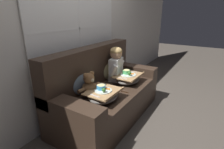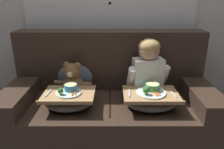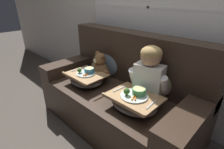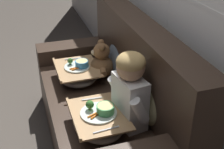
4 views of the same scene
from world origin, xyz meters
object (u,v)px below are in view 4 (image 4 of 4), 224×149
Objects in this scene: couch at (113,107)px; lap_tray_teddy at (77,73)px; throw_pillow_behind_child at (150,96)px; child_figure at (130,86)px; teddy_bear at (101,62)px; lap_tray_child at (99,120)px; throw_pillow_behind_teddy at (118,55)px.

lap_tray_teddy is at bearing -148.93° from couch.
child_figure reaches higher than throw_pillow_behind_child.
teddy_bear is 0.84× the size of lap_tray_teddy.
lap_tray_child is at bearing -31.04° from couch.
teddy_bear is at bearing 90.25° from lap_tray_teddy.
child_figure is 0.70m from teddy_bear.
couch is 4.24× the size of lap_tray_teddy.
child_figure is at bearing -12.41° from throw_pillow_behind_teddy.
teddy_bear is 0.22m from lap_tray_teddy.
lap_tray_teddy is at bearing -89.98° from throw_pillow_behind_teddy.
couch reaches higher than throw_pillow_behind_child.
lap_tray_teddy is at bearing -89.75° from teddy_bear.
throw_pillow_behind_teddy is at bearing 154.80° from couch.
child_figure reaches higher than teddy_bear.
throw_pillow_behind_teddy is 0.78m from lap_tray_child.
couch is at bearing -154.80° from throw_pillow_behind_child.
teddy_bear is 0.78× the size of lap_tray_child.
lap_tray_child is at bearing -28.20° from throw_pillow_behind_teddy.
couch is at bearing 148.96° from lap_tray_child.
throw_pillow_behind_child reaches higher than teddy_bear.
throw_pillow_behind_teddy is at bearing 90.02° from lap_tray_teddy.
throw_pillow_behind_teddy is 0.86× the size of lap_tray_child.
lap_tray_child is (0.68, -0.21, -0.07)m from teddy_bear.
child_figure is at bearing 0.30° from teddy_bear.
throw_pillow_behind_teddy is 1.10× the size of teddy_bear.
throw_pillow_behind_child is 0.68m from throw_pillow_behind_teddy.
throw_pillow_behind_teddy reaches higher than teddy_bear.
child_figure is (0.68, -0.15, 0.11)m from throw_pillow_behind_teddy.
child_figure is at bearing 17.56° from lap_tray_teddy.
throw_pillow_behind_child is at bearing 28.22° from lap_tray_teddy.
child_figure is 1.18× the size of lap_tray_child.
child_figure is 1.26× the size of lap_tray_teddy.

